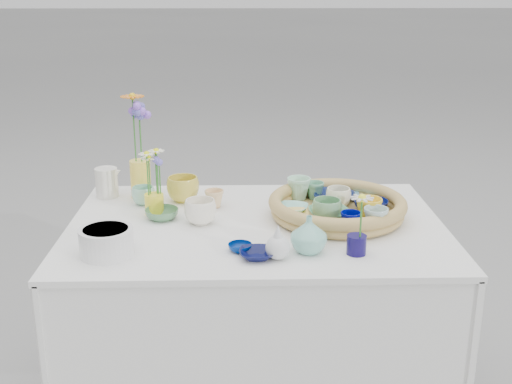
{
  "coord_description": "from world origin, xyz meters",
  "views": [
    {
      "loc": [
        -0.05,
        -2.02,
        1.54
      ],
      "look_at": [
        0.0,
        0.02,
        0.87
      ],
      "focal_mm": 45.0,
      "sensor_mm": 36.0,
      "label": 1
    }
  ],
  "objects": [
    {
      "name": "daisy_posy",
      "position": [
        -0.35,
        0.12,
        0.92
      ],
      "size": [
        0.11,
        0.11,
        0.16
      ],
      "primitive_type": null,
      "rotation": [
        0.0,
        0.0,
        -0.41
      ],
      "color": "white",
      "rests_on": "daisy_cup"
    },
    {
      "name": "daisy_cup",
      "position": [
        -0.35,
        0.11,
        0.8
      ],
      "size": [
        0.08,
        0.08,
        0.07
      ],
      "primitive_type": "cylinder",
      "rotation": [
        0.0,
        0.0,
        -0.32
      ],
      "color": "yellow",
      "rests_on": "display_table"
    },
    {
      "name": "white_pitcher",
      "position": [
        -0.56,
        0.3,
        0.82
      ],
      "size": [
        0.14,
        0.12,
        0.11
      ],
      "primitive_type": null,
      "rotation": [
        0.0,
        0.0,
        -0.32
      ],
      "color": "silver",
      "rests_on": "display_table"
    },
    {
      "name": "loose_ceramic_5",
      "position": [
        -0.41,
        0.21,
        0.8
      ],
      "size": [
        0.09,
        0.09,
        0.07
      ],
      "primitive_type": "imported",
      "rotation": [
        0.0,
        0.0,
        0.12
      ],
      "color": "#93D3B4",
      "rests_on": "display_table"
    },
    {
      "name": "tray_ceramic_7",
      "position": [
        0.29,
        0.11,
        0.82
      ],
      "size": [
        0.1,
        0.1,
        0.07
      ],
      "primitive_type": "imported",
      "rotation": [
        0.0,
        0.0,
        0.14
      ],
      "color": "white",
      "rests_on": "wicker_tray"
    },
    {
      "name": "tray_ceramic_4",
      "position": [
        0.23,
        -0.04,
        0.82
      ],
      "size": [
        0.11,
        0.11,
        0.08
      ],
      "primitive_type": "imported",
      "rotation": [
        0.0,
        0.0,
        0.17
      ],
      "color": "#6AA26F",
      "rests_on": "wicker_tray"
    },
    {
      "name": "tray_ceramic_1",
      "position": [
        0.4,
        0.07,
        0.8
      ],
      "size": [
        0.13,
        0.13,
        0.04
      ],
      "primitive_type": "imported",
      "rotation": [
        0.0,
        0.0,
        -0.08
      ],
      "color": "#0A1351",
      "rests_on": "wicker_tray"
    },
    {
      "name": "tray_ceramic_5",
      "position": [
        0.13,
        0.06,
        0.8
      ],
      "size": [
        0.13,
        0.13,
        0.03
      ],
      "primitive_type": "imported",
      "rotation": [
        0.0,
        0.0,
        -0.32
      ],
      "color": "#8EDACA",
      "rests_on": "wicker_tray"
    },
    {
      "name": "tray_ceramic_6",
      "position": [
        0.16,
        0.2,
        0.82
      ],
      "size": [
        0.11,
        0.11,
        0.08
      ],
      "primitive_type": "imported",
      "rotation": [
        0.0,
        0.0,
        0.25
      ],
      "color": "#A8E2C1",
      "rests_on": "wicker_tray"
    },
    {
      "name": "loose_ceramic_2",
      "position": [
        -0.32,
        0.05,
        0.78
      ],
      "size": [
        0.15,
        0.15,
        0.04
      ],
      "primitive_type": "imported",
      "rotation": [
        0.0,
        0.0,
        0.38
      ],
      "color": "#4C7E54",
      "rests_on": "display_table"
    },
    {
      "name": "bud_vase_cobalt",
      "position": [
        0.29,
        -0.26,
        0.79
      ],
      "size": [
        0.07,
        0.07,
        0.06
      ],
      "primitive_type": "cylinder",
      "rotation": [
        0.0,
        0.0,
        0.22
      ],
      "color": "#100843",
      "rests_on": "display_table"
    },
    {
      "name": "fluted_bowl",
      "position": [
        -0.45,
        -0.25,
        0.81
      ],
      "size": [
        0.17,
        0.17,
        0.08
      ],
      "primitive_type": null,
      "rotation": [
        0.0,
        0.0,
        0.04
      ],
      "color": "silver",
      "rests_on": "display_table"
    },
    {
      "name": "tray_ceramic_11",
      "position": [
        0.38,
        -0.11,
        0.82
      ],
      "size": [
        0.1,
        0.1,
        0.07
      ],
      "primitive_type": "imported",
      "rotation": [
        0.0,
        0.0,
        -0.41
      ],
      "color": "#A1C1BC",
      "rests_on": "wicker_tray"
    },
    {
      "name": "bud_vase_paleblue",
      "position": [
        0.06,
        -0.29,
        0.82
      ],
      "size": [
        0.09,
        0.09,
        0.11
      ],
      "primitive_type": null,
      "rotation": [
        0.0,
        0.0,
        -0.26
      ],
      "color": "silver",
      "rests_on": "display_table"
    },
    {
      "name": "loose_ceramic_1",
      "position": [
        -0.15,
        0.17,
        0.8
      ],
      "size": [
        0.09,
        0.09,
        0.06
      ],
      "primitive_type": "imported",
      "rotation": [
        0.0,
        0.0,
        -0.41
      ],
      "color": "#E6BD84",
      "rests_on": "display_table"
    },
    {
      "name": "single_daisy",
      "position": [
        0.3,
        -0.27,
        0.88
      ],
      "size": [
        0.09,
        0.09,
        0.14
      ],
      "primitive_type": null,
      "rotation": [
        0.0,
        0.0,
        0.09
      ],
      "color": "silver",
      "rests_on": "bud_vase_cobalt"
    },
    {
      "name": "tray_ceramic_10",
      "position": [
        0.13,
        0.0,
        0.79
      ],
      "size": [
        0.1,
        0.1,
        0.02
      ],
      "primitive_type": "imported",
      "rotation": [
        0.0,
        0.0,
        0.1
      ],
      "color": "#F8CC64",
      "rests_on": "wicker_tray"
    },
    {
      "name": "loose_ceramic_3",
      "position": [
        -0.19,
        0.0,
        0.81
      ],
      "size": [
        0.12,
        0.12,
        0.08
      ],
      "primitive_type": "imported",
      "rotation": [
        0.0,
        0.0,
        -0.1
      ],
      "color": "white",
      "rests_on": "display_table"
    },
    {
      "name": "bud_vase_seafoam",
      "position": [
        0.15,
        -0.24,
        0.82
      ],
      "size": [
        0.15,
        0.15,
        0.12
      ],
      "primitive_type": "imported",
      "rotation": [
        0.0,
        0.0,
        -0.41
      ],
      "color": "#74BAA9",
      "rests_on": "display_table"
    },
    {
      "name": "tray_ceramic_3",
      "position": [
        0.24,
        -0.01,
        0.8
      ],
      "size": [
        0.16,
        0.16,
        0.03
      ],
      "primitive_type": "imported",
      "rotation": [
        0.0,
        0.0,
        0.16
      ],
      "color": "#55996C",
      "rests_on": "wicker_tray"
    },
    {
      "name": "hydrangea",
      "position": [
        -0.42,
        0.28,
        1.0
      ],
      "size": [
        0.1,
        0.1,
        0.27
      ],
      "primitive_type": null,
      "rotation": [
        0.0,
        0.0,
        0.35
      ],
      "color": "#615CC3",
      "rests_on": "tall_vase_yellow"
    },
    {
      "name": "loose_ceramic_6",
      "position": [
        -0.01,
        -0.29,
        0.78
      ],
      "size": [
        0.11,
        0.11,
        0.03
      ],
      "primitive_type": "imported",
      "rotation": [
        0.0,
        0.0,
        0.05
      ],
      "color": "#090D3C",
      "rests_on": "display_table"
    },
    {
      "name": "loose_ceramic_0",
      "position": [
        -0.26,
        0.24,
        0.81
      ],
      "size": [
        0.13,
        0.13,
        0.09
      ],
      "primitive_type": "imported",
      "rotation": [
        0.0,
        0.0,
        0.05
      ],
      "color": "gold",
      "rests_on": "display_table"
    },
    {
      "name": "tray_ceramic_9",
      "position": [
        0.3,
        -0.11,
        0.81
      ],
      "size": [
        0.08,
        0.08,
        0.06
      ],
      "primitive_type": "imported",
      "rotation": [
        0.0,
        0.0,
        -0.17
      ],
      "color": "#000570",
      "rests_on": "wicker_tray"
    },
    {
      "name": "loose_ceramic_4",
      "position": [
        -0.05,
        -0.23,
        0.78
      ],
      "size": [
        0.08,
        0.08,
        0.02
      ],
      "primitive_type": "imported",
      "rotation": [
        0.0,
        0.0,
        0.05
      ],
      "color": "navy",
      "rests_on": "display_table"
    },
    {
      "name": "tray_ceramic_2",
      "position": [
        0.37,
        -0.04,
        0.82
      ],
      "size": [
        0.1,
        0.1,
        0.08
      ],
      "primitive_type": "imported",
      "rotation": [
        0.0,
        0.0,
        -0.14
      ],
      "color": "yellow",
      "rests_on": "wicker_tray"
    },
    {
      "name": "tall_vase_yellow",
      "position": [
        -0.43,
        0.29,
        0.84
      ],
      "size": [
        0.09,
        0.09,
        0.14
      ],
      "primitive_type": "cylinder",
      "rotation": [
        0.0,
        0.0,
        0.19
      ],
      "color": "#FFDD48",
      "rests_on": "display_table"
    },
    {
      "name": "wicker_tray",
      "position": [
        0.28,
        0.05,
        0.8
      ],
      "size": [
        0.47,
        0.47,
        0.08
      ],
      "primitive_type": null,
      "color": "#A1824B",
      "rests_on": "display_table"
    },
    {
      "name": "tray_ceramic_8",
      "position": [
        0.39,
        0.19,
        0.79
      ],
      "size": [
        0.1,
        0.1,
        0.02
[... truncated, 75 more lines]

